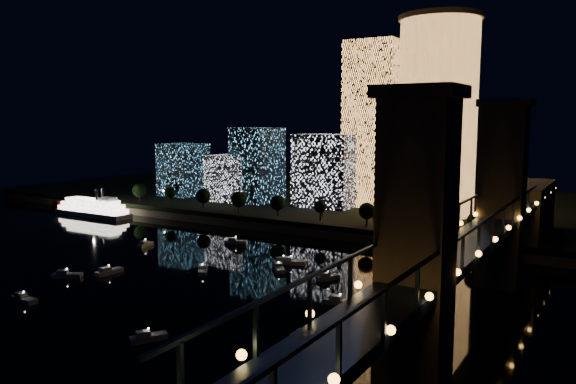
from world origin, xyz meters
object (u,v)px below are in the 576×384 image
(tower_cylindrical, at_px, (437,116))
(riverboat, at_px, (90,208))
(truss_bridge, at_px, (454,264))
(tower_rectangular, at_px, (375,124))

(tower_cylindrical, distance_m, riverboat, 163.30)
(truss_bridge, bearing_deg, tower_rectangular, 118.61)
(tower_cylindrical, xyz_separation_m, tower_rectangular, (-31.96, 10.21, -3.57))
(riverboat, bearing_deg, tower_cylindrical, 22.29)
(truss_bridge, height_order, riverboat, truss_bridge)
(truss_bridge, relative_size, riverboat, 5.87)
(tower_rectangular, xyz_separation_m, truss_bridge, (73.08, -134.00, -26.31))
(truss_bridge, xyz_separation_m, riverboat, (-186.98, 64.00, -12.75))
(tower_cylindrical, bearing_deg, truss_bridge, -71.62)
(truss_bridge, bearing_deg, riverboat, 161.10)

